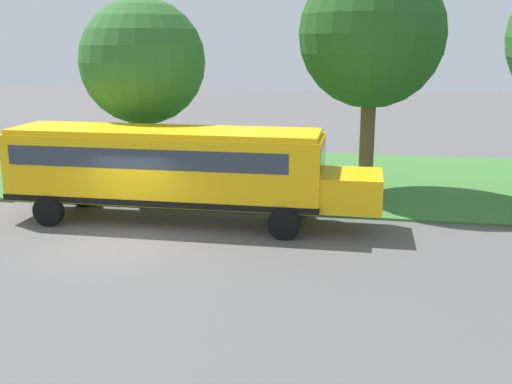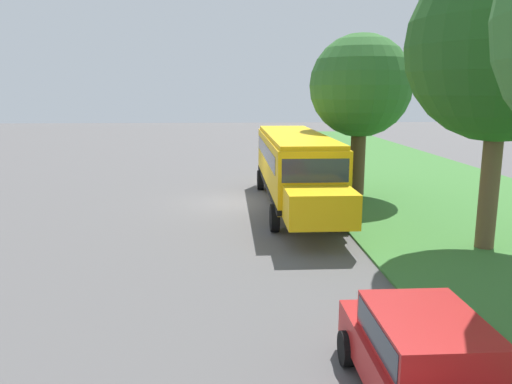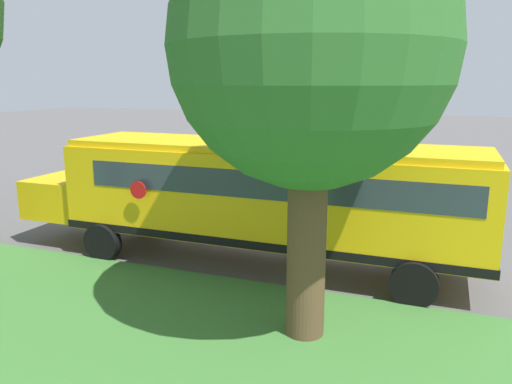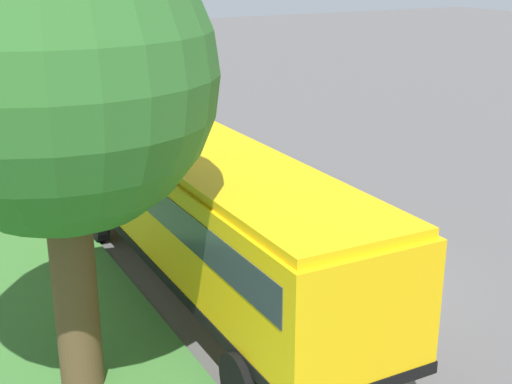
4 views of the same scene
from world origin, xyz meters
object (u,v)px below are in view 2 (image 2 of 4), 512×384
Objects in this scene: school_bus at (295,163)px; stop_sign at (308,146)px; oak_tree_roadside_mid at (505,49)px; oak_tree_beside_bus at (359,87)px; car_red_nearest at (428,361)px.

school_bus is 8.71m from stop_sign.
oak_tree_beside_bus is at bearing -76.24° from oak_tree_roadside_mid.
school_bus is 1.37× the size of oak_tree_roadside_mid.
school_bus is at bearing -89.44° from car_red_nearest.
oak_tree_beside_bus reaches higher than car_red_nearest.
stop_sign is (3.35, -14.86, -4.42)m from oak_tree_roadside_mid.
oak_tree_roadside_mid is (-2.08, 8.47, 1.02)m from oak_tree_beside_bus.
stop_sign is (-1.80, -22.81, 0.86)m from car_red_nearest.
car_red_nearest is 17.24m from oak_tree_beside_bus.
school_bus is 14.36m from car_red_nearest.
school_bus is at bearing -50.32° from oak_tree_roadside_mid.
oak_tree_roadside_mid is 3.30× the size of stop_sign.
school_bus is 1.64× the size of oak_tree_beside_bus.
stop_sign is at bearing -77.32° from oak_tree_roadside_mid.
oak_tree_beside_bus is at bearing 101.24° from stop_sign.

